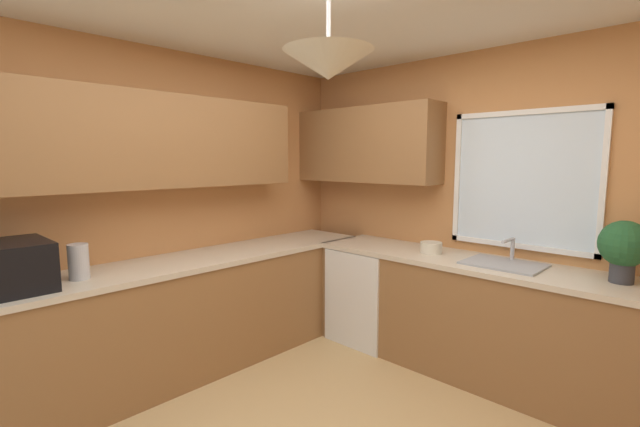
{
  "coord_description": "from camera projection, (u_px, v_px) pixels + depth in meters",
  "views": [
    {
      "loc": [
        1.46,
        -1.57,
        1.67
      ],
      "look_at": [
        -0.73,
        0.7,
        1.27
      ],
      "focal_mm": 24.29,
      "sensor_mm": 36.0,
      "label": 1
    }
  ],
  "objects": [
    {
      "name": "microwave",
      "position": [
        14.0,
        266.0,
        2.54
      ],
      "size": [
        0.48,
        0.36,
        0.29
      ],
      "primitive_type": "cube",
      "color": "black",
      "rests_on": "counter_run_left"
    },
    {
      "name": "dishwasher",
      "position": [
        370.0,
        294.0,
        4.02
      ],
      "size": [
        0.6,
        0.6,
        0.85
      ],
      "primitive_type": "cube",
      "color": "white",
      "rests_on": "ground_plane"
    },
    {
      "name": "kettle",
      "position": [
        79.0,
        262.0,
        2.78
      ],
      "size": [
        0.12,
        0.12,
        0.23
      ],
      "primitive_type": "cylinder",
      "color": "#B7B7BC",
      "rests_on": "counter_run_left"
    },
    {
      "name": "counter_run_left",
      "position": [
        180.0,
        317.0,
        3.35
      ],
      "size": [
        0.65,
        3.53,
        0.9
      ],
      "color": "olive",
      "rests_on": "ground_plane"
    },
    {
      "name": "bowl",
      "position": [
        431.0,
        248.0,
        3.56
      ],
      "size": [
        0.18,
        0.18,
        0.09
      ],
      "primitive_type": "cylinder",
      "color": "beige",
      "rests_on": "counter_run_back"
    },
    {
      "name": "room_shell",
      "position": [
        333.0,
        149.0,
        2.7
      ],
      "size": [
        3.87,
        3.92,
        2.6
      ],
      "color": "#C6844C",
      "rests_on": "ground_plane"
    },
    {
      "name": "counter_run_back",
      "position": [
        491.0,
        321.0,
        3.27
      ],
      "size": [
        2.96,
        0.65,
        0.9
      ],
      "color": "olive",
      "rests_on": "ground_plane"
    },
    {
      "name": "sink_assembly",
      "position": [
        504.0,
        263.0,
        3.17
      ],
      "size": [
        0.53,
        0.4,
        0.19
      ],
      "color": "#9EA0A5",
      "rests_on": "counter_run_back"
    },
    {
      "name": "potted_plant",
      "position": [
        624.0,
        246.0,
        2.68
      ],
      "size": [
        0.29,
        0.29,
        0.39
      ],
      "color": "#38383D",
      "rests_on": "counter_run_back"
    }
  ]
}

